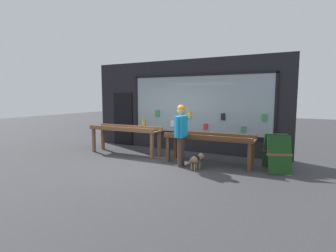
{
  "coord_description": "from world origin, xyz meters",
  "views": [
    {
      "loc": [
        3.96,
        -6.27,
        1.98
      ],
      "look_at": [
        0.27,
        0.74,
        1.08
      ],
      "focal_mm": 28.0,
      "sensor_mm": 36.0,
      "label": 1
    }
  ],
  "objects_px": {
    "sandwich_board_sign": "(277,153)",
    "display_table_right": "(209,140)",
    "display_table_left": "(125,131)",
    "person_browsing": "(181,130)",
    "small_dog": "(197,159)"
  },
  "relations": [
    {
      "from": "person_browsing",
      "to": "sandwich_board_sign",
      "type": "distance_m",
      "value": 2.61
    },
    {
      "from": "display_table_right",
      "to": "sandwich_board_sign",
      "type": "relative_size",
      "value": 2.69
    },
    {
      "from": "display_table_right",
      "to": "sandwich_board_sign",
      "type": "bearing_deg",
      "value": 3.67
    },
    {
      "from": "display_table_right",
      "to": "small_dog",
      "type": "height_order",
      "value": "display_table_right"
    },
    {
      "from": "display_table_left",
      "to": "sandwich_board_sign",
      "type": "xyz_separation_m",
      "value": [
        4.86,
        0.12,
        -0.28
      ]
    },
    {
      "from": "display_table_right",
      "to": "small_dog",
      "type": "bearing_deg",
      "value": -97.77
    },
    {
      "from": "sandwich_board_sign",
      "to": "display_table_right",
      "type": "bearing_deg",
      "value": 163.31
    },
    {
      "from": "person_browsing",
      "to": "small_dog",
      "type": "xyz_separation_m",
      "value": [
        0.52,
        -0.12,
        -0.74
      ]
    },
    {
      "from": "display_table_left",
      "to": "sandwich_board_sign",
      "type": "relative_size",
      "value": 2.68
    },
    {
      "from": "display_table_left",
      "to": "small_dog",
      "type": "height_order",
      "value": "display_table_left"
    },
    {
      "from": "display_table_right",
      "to": "person_browsing",
      "type": "xyz_separation_m",
      "value": [
        -0.62,
        -0.59,
        0.31
      ]
    },
    {
      "from": "display_table_left",
      "to": "display_table_right",
      "type": "bearing_deg",
      "value": -0.04
    },
    {
      "from": "display_table_left",
      "to": "person_browsing",
      "type": "bearing_deg",
      "value": -13.82
    },
    {
      "from": "person_browsing",
      "to": "sandwich_board_sign",
      "type": "bearing_deg",
      "value": -76.37
    },
    {
      "from": "small_dog",
      "to": "display_table_left",
      "type": "bearing_deg",
      "value": 90.89
    }
  ]
}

